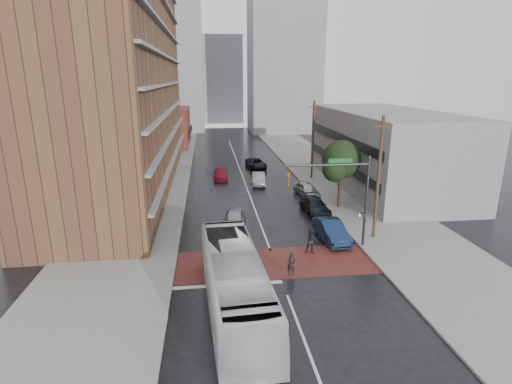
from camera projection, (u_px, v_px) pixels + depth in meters
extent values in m
plane|color=black|center=(276.00, 266.00, 28.03)|extent=(160.00, 160.00, 0.00)
cube|color=maroon|center=(275.00, 263.00, 28.51)|extent=(14.00, 5.00, 0.02)
cube|color=gray|center=(153.00, 181.00, 50.51)|extent=(9.00, 90.00, 0.15)
cube|color=gray|center=(329.00, 176.00, 53.20)|extent=(9.00, 90.00, 0.15)
cube|color=brown|center=(121.00, 66.00, 45.40)|extent=(10.00, 44.00, 28.00)
cube|color=maroon|center=(168.00, 127.00, 77.16)|extent=(8.00, 16.00, 7.00)
cube|color=gray|center=(384.00, 149.00, 47.79)|extent=(11.00, 26.00, 9.00)
cube|color=gray|center=(165.00, 63.00, 96.35)|extent=(18.00, 16.00, 32.00)
cube|color=gray|center=(284.00, 54.00, 93.35)|extent=(16.00, 14.00, 36.00)
cube|color=gray|center=(221.00, 80.00, 115.31)|extent=(12.00, 10.00, 24.00)
cylinder|color=#332319|center=(340.00, 189.00, 39.92)|extent=(0.36, 0.36, 4.00)
sphere|color=black|center=(341.00, 159.00, 39.09)|extent=(3.80, 3.80, 3.80)
sphere|color=black|center=(335.00, 169.00, 38.44)|extent=(2.40, 2.40, 2.40)
sphere|color=black|center=(346.00, 164.00, 40.11)|extent=(2.60, 2.60, 2.60)
cylinder|color=#2D2D33|center=(366.00, 203.00, 30.27)|extent=(0.20, 0.20, 7.20)
cylinder|color=#2D2D33|center=(327.00, 165.00, 29.07)|extent=(6.40, 0.16, 0.16)
imported|color=gold|center=(289.00, 179.00, 29.02)|extent=(0.20, 0.16, 1.00)
cube|color=#0C5926|center=(340.00, 161.00, 29.10)|extent=(1.80, 0.05, 0.30)
cube|color=#2D2D33|center=(362.00, 215.00, 30.52)|extent=(0.30, 0.30, 0.35)
cylinder|color=#473321|center=(378.00, 179.00, 31.49)|extent=(0.26, 0.26, 10.00)
cube|color=#473321|center=(383.00, 126.00, 30.33)|extent=(1.60, 0.12, 0.12)
cylinder|color=#473321|center=(313.00, 141.00, 50.57)|extent=(0.26, 0.26, 10.00)
cube|color=#473321|center=(314.00, 107.00, 49.40)|extent=(1.60, 0.12, 0.12)
imported|color=silver|center=(235.00, 283.00, 22.15)|extent=(3.72, 12.82, 3.53)
imported|color=black|center=(292.00, 264.00, 26.46)|extent=(0.71, 0.58, 1.66)
imported|color=black|center=(311.00, 241.00, 29.76)|extent=(1.10, 0.96, 1.93)
imported|color=#9B9DA2|center=(234.00, 219.00, 34.96)|extent=(2.56, 4.85, 1.57)
imported|color=#94969B|center=(259.00, 179.00, 49.11)|extent=(2.02, 4.57, 1.46)
imported|color=maroon|center=(221.00, 174.00, 51.84)|extent=(1.95, 4.59, 1.32)
imported|color=black|center=(256.00, 163.00, 57.93)|extent=(2.93, 5.34, 1.42)
imported|color=#132343|center=(331.00, 231.00, 32.23)|extent=(2.01, 5.07, 1.64)
imported|color=black|center=(315.00, 206.00, 38.80)|extent=(2.34, 5.12, 1.45)
imported|color=#ACAFB3|center=(307.00, 189.00, 44.39)|extent=(2.50, 4.68, 1.52)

